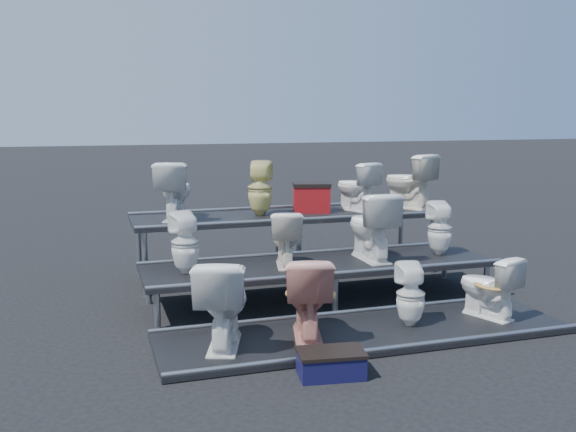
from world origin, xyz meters
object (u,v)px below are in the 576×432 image
object	(u,v)px
toilet_5	(285,238)
toilet_10	(356,186)
toilet_3	(488,286)
toilet_7	(440,228)
toilet_6	(371,226)
toilet_1	(307,296)
toilet_11	(408,181)
step_stool	(331,365)
toilet_0	(223,302)
toilet_4	(185,243)
red_crate	(311,199)
toilet_2	(411,294)
toilet_8	(174,190)
toilet_9	(260,188)

from	to	relation	value
toilet_5	toilet_10	size ratio (longest dim) A/B	0.95
toilet_3	toilet_7	world-z (taller)	toilet_7
toilet_6	toilet_1	bearing A→B (deg)	46.03
toilet_10	toilet_11	size ratio (longest dim) A/B	0.87
toilet_3	toilet_10	bearing A→B (deg)	-101.16
toilet_3	toilet_10	world-z (taller)	toilet_10
toilet_6	step_stool	bearing A→B (deg)	58.22
toilet_0	toilet_4	distance (m)	1.35
red_crate	toilet_6	bearing A→B (deg)	-64.11
toilet_1	toilet_10	xyz separation A→B (m)	(1.63, 2.60, 0.74)
toilet_2	toilet_8	bearing A→B (deg)	-41.18
toilet_3	toilet_7	size ratio (longest dim) A/B	1.01
toilet_2	red_crate	bearing A→B (deg)	-76.61
toilet_1	toilet_8	distance (m)	2.86
step_stool	toilet_6	bearing A→B (deg)	65.74
toilet_0	step_stool	world-z (taller)	toilet_0
toilet_4	toilet_5	bearing A→B (deg)	168.77
toilet_0	toilet_4	world-z (taller)	toilet_4
toilet_4	toilet_8	size ratio (longest dim) A/B	0.91
toilet_8	toilet_10	xyz separation A→B (m)	(2.55, 0.00, -0.03)
red_crate	toilet_3	bearing A→B (deg)	-53.77
toilet_7	toilet_11	xyz separation A→B (m)	(0.23, 1.30, 0.46)
toilet_3	red_crate	bearing A→B (deg)	-88.94
toilet_9	toilet_11	size ratio (longest dim) A/B	0.93
toilet_0	toilet_9	size ratio (longest dim) A/B	1.16
toilet_1	red_crate	bearing A→B (deg)	-95.44
toilet_2	step_stool	world-z (taller)	toilet_2
toilet_5	toilet_10	xyz separation A→B (m)	(1.45, 1.30, 0.42)
toilet_6	step_stool	size ratio (longest dim) A/B	1.51
red_crate	toilet_2	bearing A→B (deg)	-72.36
toilet_11	toilet_0	bearing A→B (deg)	14.69
toilet_2	toilet_6	bearing A→B (deg)	-85.57
toilet_9	toilet_0	bearing A→B (deg)	90.72
toilet_5	red_crate	distance (m)	1.63
toilet_6	step_stool	distance (m)	2.65
toilet_5	toilet_8	bearing A→B (deg)	-36.65
toilet_4	red_crate	bearing A→B (deg)	-156.07
toilet_4	red_crate	size ratio (longest dim) A/B	1.39
toilet_2	toilet_6	xyz separation A→B (m)	(0.14, 1.30, 0.49)
toilet_3	toilet_9	bearing A→B (deg)	-75.29
red_crate	toilet_8	bearing A→B (deg)	-162.28
toilet_5	toilet_11	size ratio (longest dim) A/B	0.83
toilet_1	toilet_5	xyz separation A→B (m)	(0.18, 1.30, 0.32)
toilet_3	toilet_8	size ratio (longest dim) A/B	0.89
toilet_5	toilet_7	size ratio (longest dim) A/B	0.98
toilet_3	toilet_4	xyz separation A→B (m)	(-3.03, 1.30, 0.41)
toilet_4	step_stool	bearing A→B (deg)	101.66
toilet_0	toilet_9	bearing A→B (deg)	-93.95
step_stool	toilet_1	bearing A→B (deg)	92.65
red_crate	toilet_7	bearing A→B (deg)	-33.84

